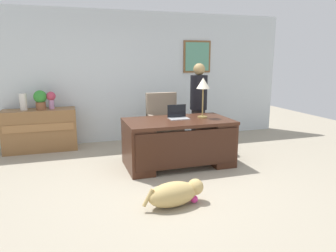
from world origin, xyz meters
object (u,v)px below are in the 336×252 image
potted_plant (40,99)px  desk_lamp (203,86)px  vase_empty (23,102)px  desk (179,141)px  laptop (178,115)px  dog_lying (175,193)px  vase_with_flowers (51,98)px  person_standing (198,106)px  dog_toy_ball (194,199)px  credenza (40,130)px  armchair (164,124)px

potted_plant → desk_lamp: bearing=-30.4°
potted_plant → vase_empty: bearing=180.0°
desk → laptop: (0.03, 0.13, 0.41)m
desk → dog_lying: 1.49m
laptop → desk_lamp: bearing=-6.8°
vase_with_flowers → potted_plant: (-0.19, 0.00, -0.00)m
person_standing → vase_empty: (-3.14, 0.87, 0.10)m
vase_with_flowers → desk: bearing=-39.3°
desk → person_standing: person_standing is taller
desk_lamp → dog_toy_ball: size_ratio=7.03×
credenza → vase_empty: (-0.25, 0.00, 0.55)m
person_standing → dog_toy_ball: (-0.95, -2.13, -0.80)m
person_standing → desk_lamp: 0.83m
credenza → potted_plant: (0.05, 0.00, 0.60)m
laptop → vase_with_flowers: size_ratio=0.98×
dog_lying → laptop: laptop is taller
person_standing → dog_lying: (-1.20, -2.13, -0.70)m
desk_lamp → dog_lying: bearing=-124.0°
vase_empty → potted_plant: size_ratio=0.86×
vase_empty → desk_lamp: bearing=-27.8°
dog_lying → dog_toy_ball: bearing=-0.2°
armchair → vase_with_flowers: (-2.05, 0.60, 0.51)m
armchair → desk_lamp: desk_lamp is taller
vase_empty → desk: bearing=-33.3°
person_standing → vase_with_flowers: bearing=161.8°
armchair → potted_plant: 2.37m
credenza → potted_plant: size_ratio=3.67×
laptop → potted_plant: (-2.21, 1.50, 0.18)m
dog_lying → vase_empty: (-1.95, 3.00, 0.80)m
vase_empty → vase_with_flowers: bearing=-0.0°
person_standing → dog_toy_ball: person_standing is taller
credenza → person_standing: (2.89, -0.87, 0.45)m
vase_with_flowers → vase_empty: bearing=180.0°
armchair → vase_empty: vase_empty is taller
laptop → vase_with_flowers: (-2.02, 1.50, 0.18)m
desk → armchair: 1.04m
desk_lamp → dog_toy_ball: desk_lamp is taller
person_standing → laptop: size_ratio=5.17×
credenza → vase_with_flowers: 0.65m
vase_with_flowers → desk_lamp: bearing=-32.3°
desk_lamp → dog_toy_ball: bearing=-116.9°
dog_lying → laptop: bearing=69.5°
armchair → vase_empty: (-2.54, 0.60, 0.47)m
armchair → potted_plant: size_ratio=3.02×
credenza → vase_empty: 0.61m
armchair → laptop: size_ratio=3.39×
dog_lying → vase_empty: size_ratio=2.56×
armchair → dog_lying: bearing=-103.8°
laptop → desk: bearing=-103.3°
armchair → dog_lying: 2.50m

